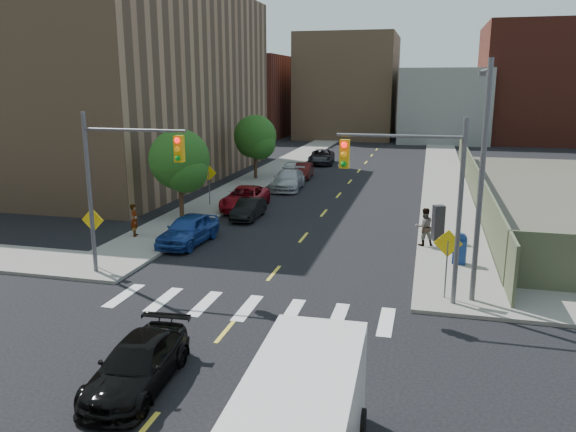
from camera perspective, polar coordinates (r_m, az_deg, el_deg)
The scene contains 30 objects.
ground at distance 17.81m, azimuth -8.57°, elevation -14.04°, with size 160.00×160.00×0.00m, color black.
sidewalk_nw at distance 58.31m, azimuth 0.02°, elevation 5.46°, with size 3.50×73.00×0.15m, color gray.
sidewalk_ne at distance 56.61m, azimuth 15.47°, elevation 4.73°, with size 3.50×73.00×0.15m, color gray.
fence_north at distance 43.20m, azimuth 18.33°, elevation 3.54°, with size 0.12×44.00×2.50m, color #525A3F.
building_nw at distance 52.75m, azimuth -18.81°, elevation 12.56°, with size 22.00×30.00×16.00m, color #8C6B4C.
bg_bldg_west at distance 89.15m, azimuth -4.51°, elevation 12.01°, with size 14.00×18.00×12.00m, color #592319.
bg_bldg_midwest at distance 87.39m, azimuth 6.17°, elevation 12.93°, with size 14.00×16.00×15.00m, color #8C6B4C.
bg_bldg_center at distance 84.59m, azimuth 15.52°, elevation 10.82°, with size 12.00×16.00×10.00m, color gray.
bg_bldg_east at distance 87.93m, azimuth 24.98°, elevation 12.11°, with size 18.00×18.00×16.00m, color #592319.
signal_nw at distance 24.19m, azimuth -16.67°, elevation 4.21°, with size 4.59×0.30×7.00m.
signal_ne at distance 20.84m, azimuth 13.03°, elevation 3.02°, with size 4.59×0.30×7.00m.
streetlight_ne at distance 21.70m, azimuth 19.06°, elevation 4.88°, with size 0.25×3.70×9.00m.
warn_sign_nw at distance 26.05m, azimuth -19.18°, elevation -1.04°, with size 1.06×0.06×2.83m.
warn_sign_ne at distance 21.92m, azimuth 15.89°, elevation -3.46°, with size 1.06×0.06×2.83m.
warn_sign_midwest at distance 37.79m, azimuth -8.03°, elevation 3.90°, with size 1.06×0.06×2.83m.
tree_west_near at distance 34.07m, azimuth -10.92°, elevation 5.28°, with size 3.66×3.64×5.52m.
tree_west_far at distance 47.98m, azimuth -3.35°, elevation 7.81°, with size 3.66×3.64×5.52m.
parked_car_blue at distance 29.37m, azimuth -10.09°, elevation -1.37°, with size 1.81×4.51×1.54m, color navy.
parked_car_black at distance 34.41m, azimuth -4.03°, elevation 0.72°, with size 1.30×3.74×1.23m, color black.
parked_car_red at distance 37.09m, azimuth -4.39°, elevation 1.83°, with size 2.43×5.27×1.47m, color maroon.
parked_car_silver at distance 43.85m, azimuth 0.04°, elevation 3.71°, with size 2.14×5.25×1.52m, color #A2A5AA.
parked_car_white at distance 50.09m, azimuth 0.31°, elevation 4.81°, with size 1.53×3.80×1.30m, color #BABABA.
parked_car_maroon at distance 49.11m, azimuth 1.59°, elevation 4.62°, with size 1.36×3.91×1.29m, color #3B0C0B.
parked_car_grey at distance 57.77m, azimuth 3.43°, elevation 6.01°, with size 2.41×5.23×1.45m, color #222227.
black_sedan at distance 16.40m, azimuth -15.04°, elevation -14.39°, with size 1.81×4.44×1.29m, color black.
cargo_van at distance 12.22m, azimuth 1.38°, elevation -20.45°, with size 2.50×5.72×2.59m.
mailbox at distance 26.54m, azimuth 17.06°, elevation -3.21°, with size 0.64×0.53×1.42m.
payphone at distance 30.07m, azimuth 15.01°, elevation -0.68°, with size 0.55×0.45×1.85m, color black.
pedestrian_west at distance 30.98m, azimuth -15.32°, elevation -0.40°, with size 0.63×0.41×1.73m, color gray.
pedestrian_east at distance 28.94m, azimuth 13.67°, elevation -1.07°, with size 0.93×0.73×1.92m, color gray.
Camera 1 is at (6.30, -14.51, 8.18)m, focal length 35.00 mm.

